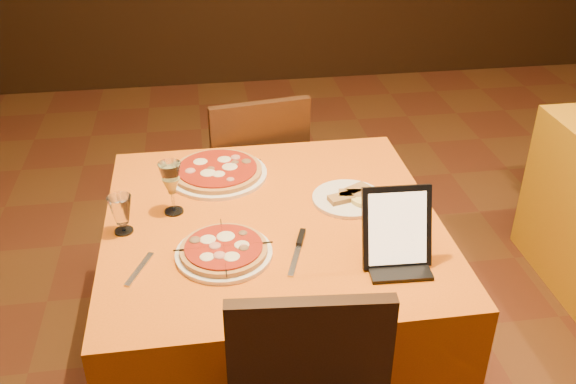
{
  "coord_description": "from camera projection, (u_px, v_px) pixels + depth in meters",
  "views": [
    {
      "loc": [
        -0.75,
        -1.51,
        1.91
      ],
      "look_at": [
        -0.49,
        0.24,
        0.86
      ],
      "focal_mm": 40.0,
      "sensor_mm": 36.0,
      "label": 1
    }
  ],
  "objects": [
    {
      "name": "main_table",
      "position": [
        274.0,
        305.0,
        2.32
      ],
      "size": [
        1.1,
        1.1,
        0.75
      ],
      "primitive_type": "cube",
      "color": "orange",
      "rests_on": "floor"
    },
    {
      "name": "chair_main_far",
      "position": [
        251.0,
        179.0,
        2.96
      ],
      "size": [
        0.45,
        0.45,
        0.91
      ],
      "primitive_type": null,
      "rotation": [
        0.0,
        0.0,
        3.29
      ],
      "color": "black",
      "rests_on": "floor"
    },
    {
      "name": "pizza_near",
      "position": [
        224.0,
        251.0,
        1.94
      ],
      "size": [
        0.3,
        0.3,
        0.03
      ],
      "rotation": [
        0.0,
        0.0,
        -0.1
      ],
      "color": "white",
      "rests_on": "main_table"
    },
    {
      "name": "pizza_far",
      "position": [
        218.0,
        172.0,
        2.37
      ],
      "size": [
        0.37,
        0.37,
        0.03
      ],
      "rotation": [
        0.0,
        0.0,
        -0.11
      ],
      "color": "white",
      "rests_on": "main_table"
    },
    {
      "name": "cutlet_dish",
      "position": [
        348.0,
        197.0,
        2.22
      ],
      "size": [
        0.25,
        0.25,
        0.03
      ],
      "rotation": [
        0.0,
        0.0,
        -0.23
      ],
      "color": "white",
      "rests_on": "main_table"
    },
    {
      "name": "wine_glass",
      "position": [
        172.0,
        188.0,
        2.12
      ],
      "size": [
        0.07,
        0.07,
        0.19
      ],
      "primitive_type": null,
      "rotation": [
        0.0,
        0.0,
        0.01
      ],
      "color": "#D2D77A",
      "rests_on": "main_table"
    },
    {
      "name": "water_glass",
      "position": [
        122.0,
        215.0,
        2.03
      ],
      "size": [
        0.07,
        0.07,
        0.13
      ],
      "primitive_type": null,
      "rotation": [
        0.0,
        0.0,
        -0.05
      ],
      "color": "white",
      "rests_on": "main_table"
    },
    {
      "name": "tablet",
      "position": [
        397.0,
        227.0,
        1.87
      ],
      "size": [
        0.21,
        0.11,
        0.24
      ],
      "primitive_type": "cube",
      "rotation": [
        -0.35,
        0.0,
        -0.04
      ],
      "color": "black",
      "rests_on": "main_table"
    },
    {
      "name": "knife",
      "position": [
        297.0,
        255.0,
        1.95
      ],
      "size": [
        0.09,
        0.21,
        0.01
      ],
      "primitive_type": "cube",
      "rotation": [
        0.0,
        0.0,
        1.25
      ],
      "color": "#B8B8BF",
      "rests_on": "main_table"
    },
    {
      "name": "fork_near",
      "position": [
        140.0,
        269.0,
        1.89
      ],
      "size": [
        0.08,
        0.16,
        0.01
      ],
      "primitive_type": "cube",
      "rotation": [
        0.0,
        0.0,
        1.16
      ],
      "color": "#B5B4BB",
      "rests_on": "main_table"
    },
    {
      "name": "fork_far",
      "position": [
        258.0,
        169.0,
        2.42
      ],
      "size": [
        0.04,
        0.15,
        0.01
      ],
      "primitive_type": "cube",
      "rotation": [
        0.0,
        0.0,
        1.42
      ],
      "color": "#A8A8AF",
      "rests_on": "main_table"
    }
  ]
}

